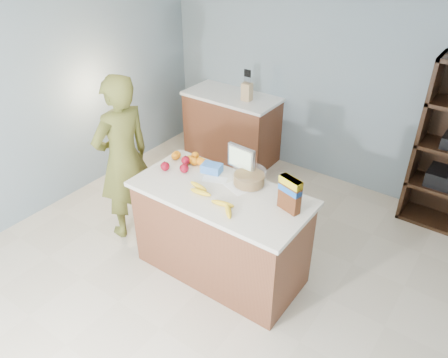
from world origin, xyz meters
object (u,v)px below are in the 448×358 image
Objects in this scene: person at (123,159)px; cereal_box at (290,192)px; counter_peninsula at (221,236)px; tv at (241,159)px.

cereal_box is (1.75, 0.14, 0.21)m from person.
counter_peninsula is 5.53× the size of tv.
person reaches higher than counter_peninsula.
tv is 0.65m from cereal_box.
person is 1.21m from tv.
tv is (1.14, 0.37, 0.20)m from person.
counter_peninsula is at bearing 99.70° from person.
tv is (-0.01, 0.33, 0.64)m from counter_peninsula.
person is 6.08× the size of tv.
tv reaches higher than counter_peninsula.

